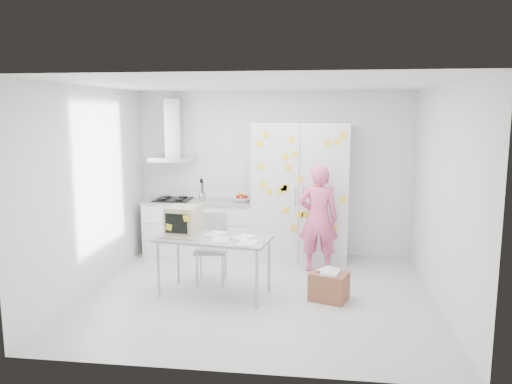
# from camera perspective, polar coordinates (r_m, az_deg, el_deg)

# --- Properties ---
(floor) EXTENTS (4.50, 4.00, 0.02)m
(floor) POSITION_cam_1_polar(r_m,az_deg,el_deg) (6.68, 0.34, -11.70)
(floor) COLOR silver
(floor) RESTS_ON ground
(walls) EXTENTS (4.52, 4.01, 2.70)m
(walls) POSITION_cam_1_polar(r_m,az_deg,el_deg) (7.03, 1.07, 0.83)
(walls) COLOR white
(walls) RESTS_ON ground
(ceiling) EXTENTS (4.50, 4.00, 0.02)m
(ceiling) POSITION_cam_1_polar(r_m,az_deg,el_deg) (6.25, 0.36, 12.21)
(ceiling) COLOR white
(ceiling) RESTS_ON walls
(counter_run) EXTENTS (1.84, 0.63, 1.28)m
(counter_run) POSITION_cam_1_polar(r_m,az_deg,el_deg) (8.35, -6.41, -4.02)
(counter_run) COLOR white
(counter_run) RESTS_ON ground
(range_hood) EXTENTS (0.70, 0.48, 1.01)m
(range_hood) POSITION_cam_1_polar(r_m,az_deg,el_deg) (8.39, -9.38, 6.24)
(range_hood) COLOR silver
(range_hood) RESTS_ON walls
(tall_cabinet) EXTENTS (1.50, 0.68, 2.20)m
(tall_cabinet) POSITION_cam_1_polar(r_m,az_deg,el_deg) (7.97, 5.04, -0.02)
(tall_cabinet) COLOR silver
(tall_cabinet) RESTS_ON ground
(person) EXTENTS (0.59, 0.39, 1.61)m
(person) POSITION_cam_1_polar(r_m,az_deg,el_deg) (7.46, 7.13, -3.02)
(person) COLOR #E5598C
(person) RESTS_ON ground
(desk) EXTENTS (1.52, 0.92, 1.14)m
(desk) POSITION_cam_1_polar(r_m,az_deg,el_deg) (6.57, -7.07, -4.14)
(desk) COLOR #91959A
(desk) RESTS_ON ground
(chair) EXTENTS (0.47, 0.47, 0.96)m
(chair) POSITION_cam_1_polar(r_m,az_deg,el_deg) (7.05, -5.06, -5.85)
(chair) COLOR #ABABA9
(chair) RESTS_ON ground
(cardboard_box) EXTENTS (0.54, 0.48, 0.39)m
(cardboard_box) POSITION_cam_1_polar(r_m,az_deg,el_deg) (6.49, 8.34, -10.57)
(cardboard_box) COLOR brown
(cardboard_box) RESTS_ON ground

